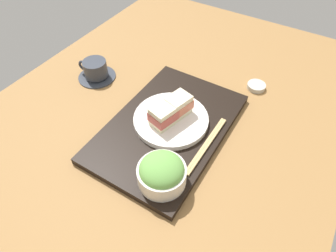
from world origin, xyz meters
TOP-DOWN VIEW (x-y plane):
  - ground_plane at (0.00, 0.00)cm, footprint 140.00×100.00cm
  - serving_tray at (-4.15, -4.13)cm, footprint 45.30×29.50cm
  - sandwich_plate at (-2.65, -4.14)cm, footprint 20.80×20.80cm
  - sandwich_near at (-5.39, -3.43)cm, footprint 7.85×6.95cm
  - sandwich_far at (0.10, -4.85)cm, footprint 8.05×6.93cm
  - salad_bowl at (-20.08, -12.16)cm, footprint 11.43×11.43cm
  - chopsticks_pair at (-5.31, -16.46)cm, footprint 21.21×1.72cm
  - coffee_cup at (3.51, 28.58)cm, footprint 12.41×12.54cm
  - small_sauce_dish at (25.92, -18.98)cm, footprint 5.80×5.80cm

SIDE VIEW (x-z plane):
  - ground_plane at x=0.00cm, z-range -3.00..0.00cm
  - small_sauce_dish at x=25.92cm, z-range 0.00..1.53cm
  - serving_tray at x=-4.15cm, z-range 0.00..2.05cm
  - chopsticks_pair at x=-5.31cm, z-range 2.05..2.75cm
  - coffee_cup at x=3.51cm, z-range -0.31..5.90cm
  - sandwich_plate at x=-2.65cm, z-range 2.05..3.62cm
  - salad_bowl at x=-20.08cm, z-range 1.79..9.25cm
  - sandwich_near at x=-5.39cm, z-range 3.62..9.21cm
  - sandwich_far at x=0.10cm, z-range 3.62..9.40cm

